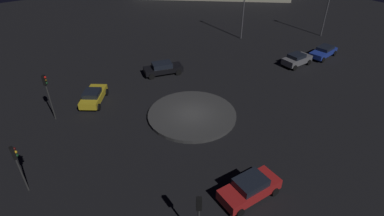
{
  "coord_description": "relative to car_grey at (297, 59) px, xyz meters",
  "views": [
    {
      "loc": [
        -19.12,
        13.39,
        16.07
      ],
      "look_at": [
        0.0,
        0.0,
        0.86
      ],
      "focal_mm": 28.33,
      "sensor_mm": 36.0,
      "label": 1
    }
  ],
  "objects": [
    {
      "name": "ground_plane",
      "position": [
        -1.68,
        16.9,
        -0.79
      ],
      "size": [
        113.66,
        113.66,
        0.0
      ],
      "primitive_type": "plane",
      "color": "black"
    },
    {
      "name": "roundabout_island",
      "position": [
        -1.68,
        16.9,
        -0.64
      ],
      "size": [
        8.24,
        8.24,
        0.3
      ],
      "primitive_type": "cylinder",
      "color": "#383838",
      "rests_on": "ground_plane"
    },
    {
      "name": "car_grey",
      "position": [
        0.0,
        0.0,
        0.0
      ],
      "size": [
        1.96,
        3.82,
        1.51
      ],
      "rotation": [
        0.0,
        0.0,
        -1.56
      ],
      "color": "slate",
      "rests_on": "ground_plane"
    },
    {
      "name": "car_black",
      "position": [
        7.37,
        14.71,
        -0.04
      ],
      "size": [
        2.93,
        4.72,
        1.43
      ],
      "rotation": [
        0.0,
        0.0,
        4.44
      ],
      "color": "black",
      "rests_on": "ground_plane"
    },
    {
      "name": "car_red",
      "position": [
        -11.68,
        19.26,
        0.01
      ],
      "size": [
        2.07,
        4.3,
        1.58
      ],
      "rotation": [
        0.0,
        0.0,
        1.54
      ],
      "color": "red",
      "rests_on": "ground_plane"
    },
    {
      "name": "car_yellow",
      "position": [
        5.86,
        23.55,
        -0.06
      ],
      "size": [
        4.23,
        3.76,
        1.42
      ],
      "rotation": [
        0.0,
        0.0,
        -0.64
      ],
      "color": "gold",
      "rests_on": "ground_plane"
    },
    {
      "name": "car_blue",
      "position": [
        -0.33,
        -4.96,
        -0.06
      ],
      "size": [
        2.45,
        4.57,
        1.36
      ],
      "rotation": [
        0.0,
        0.0,
        1.71
      ],
      "color": "#1E38A5",
      "rests_on": "ground_plane"
    },
    {
      "name": "traffic_light_north",
      "position": [
        -2.62,
        31.24,
        1.93
      ],
      "size": [
        0.31,
        0.36,
        3.81
      ],
      "rotation": [
        0.0,
        0.0,
        -1.51
      ],
      "color": "#2D2D2D",
      "rests_on": "ground_plane"
    },
    {
      "name": "traffic_light_northwest",
      "position": [
        -12.43,
        23.99,
        1.9
      ],
      "size": [
        0.4,
        0.37,
        3.77
      ],
      "rotation": [
        0.0,
        0.0,
        -0.58
      ],
      "color": "#2D2D2D",
      "rests_on": "ground_plane"
    },
    {
      "name": "traffic_light_northeast",
      "position": [
        5.07,
        27.48,
        2.38
      ],
      "size": [
        0.37,
        0.4,
        4.48
      ],
      "rotation": [
        0.0,
        0.0,
        -2.14
      ],
      "color": "#2D2D2D",
      "rests_on": "ground_plane"
    }
  ]
}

